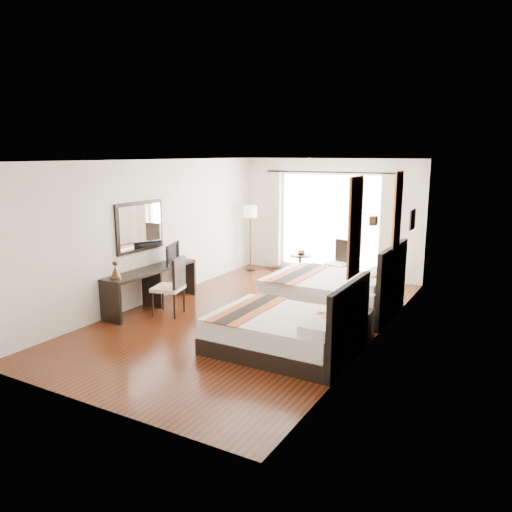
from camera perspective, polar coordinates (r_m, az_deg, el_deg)
The scene contains 29 objects.
floor at distance 9.14m, azimuth -0.42°, elevation -6.98°, with size 4.50×7.50×0.01m, color #350F09.
ceiling at distance 8.66m, azimuth -0.45°, elevation 10.83°, with size 4.50×7.50×0.02m, color white.
wall_headboard at distance 7.93m, azimuth 13.77°, elevation 0.30°, with size 0.01×7.50×2.80m, color silver.
wall_desk at distance 10.08m, azimuth -11.58°, elevation 2.78°, with size 0.01×7.50×2.80m, color silver.
wall_window at distance 12.15m, azimuth 8.42°, elevation 4.37°, with size 4.50×0.01×2.80m, color silver.
wall_entry at distance 5.92m, azimuth -18.83°, elevation -3.82°, with size 4.50×0.01×2.80m, color silver.
window_glass at distance 12.15m, azimuth 8.38°, elevation 3.90°, with size 2.40×0.02×2.20m, color white.
sheer_curtain at distance 12.09m, azimuth 8.27°, elevation 3.86°, with size 2.30×0.02×2.10m, color white.
drape_left at distance 12.65m, azimuth 2.06°, elevation 4.23°, with size 0.35×0.14×2.35m, color #B4A98B.
drape_right at distance 11.62m, azimuth 14.88°, elevation 3.18°, with size 0.35×0.14×2.35m, color #B4A98B.
art_panel_near at distance 6.78m, azimuth 11.26°, elevation 3.24°, with size 0.03×0.50×1.35m, color maroon.
art_panel_far at distance 8.97m, azimuth 15.89°, elevation 5.03°, with size 0.03×0.50×1.35m, color maroon.
wall_sconce at distance 7.74m, azimuth 13.29°, elevation 3.95°, with size 0.10×0.14×0.14m, color #3E2916.
mirror_frame at distance 9.73m, azimuth -13.13°, elevation 3.29°, with size 0.04×1.25×0.95m, color black.
mirror_glass at distance 9.72m, azimuth -13.02°, elevation 3.28°, with size 0.01×1.12×0.82m, color white.
bed_near at distance 7.55m, azimuth 3.60°, elevation -8.58°, with size 2.11×1.65×1.19m.
bed_far at distance 9.59m, azimuth 8.96°, elevation -4.05°, with size 2.35×1.83×1.33m.
nightstand at distance 8.18m, azimuth 11.54°, elevation -7.72°, with size 0.39×0.49×0.47m, color black.
table_lamp at distance 8.09m, azimuth 11.84°, elevation -4.19°, with size 0.22×0.22×0.35m.
vase at distance 7.92m, azimuth 11.25°, elevation -5.86°, with size 0.12×0.12×0.12m, color black.
console_desk at distance 9.82m, azimuth -11.82°, elevation -3.57°, with size 0.50×2.20×0.76m, color black.
television at distance 10.07m, azimuth -9.87°, elevation 0.30°, with size 0.72×0.09×0.41m, color black.
bronze_figurine at distance 9.05m, azimuth -15.77°, elevation -1.66°, with size 0.19×0.19×0.29m, color #3E2916, non-canonical shape.
desk_chair at distance 9.28m, azimuth -9.84°, elevation -4.69°, with size 0.61×0.61×1.08m.
floor_lamp at distance 12.45m, azimuth -0.65°, elevation 4.62°, with size 0.33×0.33×1.64m.
side_table at distance 11.88m, azimuth 5.05°, elevation -1.18°, with size 0.49×0.49×0.57m, color black.
fruit_bowl at distance 11.84m, azimuth 5.19°, elevation 0.31°, with size 0.20×0.20×0.05m, color #432817.
window_chair at distance 11.40m, azimuth 9.40°, elevation -1.73°, with size 0.57×0.57×1.01m.
jute_rug at distance 11.74m, azimuth 4.24°, elevation -2.73°, with size 1.18×0.80×0.01m, color tan.
Camera 1 is at (4.31, -7.51, 2.92)m, focal length 35.00 mm.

